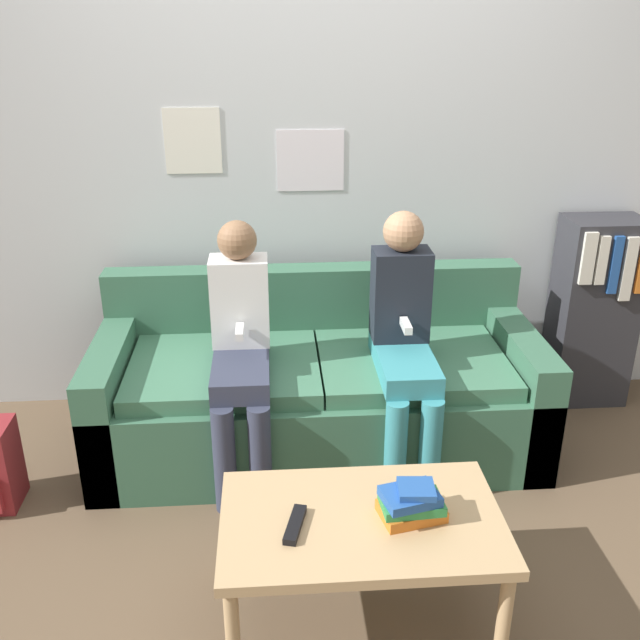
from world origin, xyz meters
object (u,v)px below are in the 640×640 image
(couch, at_px, (318,391))
(coffee_table, at_px, (361,529))
(bookshelf, at_px, (593,311))
(person_left, at_px, (241,344))
(tv_remote, at_px, (295,525))
(person_right, at_px, (404,335))

(couch, relative_size, coffee_table, 2.21)
(couch, distance_m, bookshelf, 1.46)
(person_left, height_order, tv_remote, person_left)
(person_right, bearing_deg, tv_remote, -118.39)
(coffee_table, height_order, tv_remote, tv_remote)
(person_right, distance_m, tv_remote, 1.06)
(person_left, relative_size, person_right, 0.98)
(couch, height_order, coffee_table, couch)
(coffee_table, distance_m, tv_remote, 0.22)
(person_right, bearing_deg, person_left, -179.63)
(person_right, bearing_deg, coffee_table, -107.88)
(couch, height_order, bookshelf, bookshelf)
(bookshelf, bearing_deg, couch, -166.95)
(person_right, xyz_separation_m, bookshelf, (1.05, 0.51, -0.13))
(coffee_table, relative_size, bookshelf, 0.93)
(person_right, height_order, tv_remote, person_right)
(tv_remote, bearing_deg, person_left, 115.99)
(couch, distance_m, person_right, 0.53)
(couch, relative_size, tv_remote, 11.17)
(person_right, distance_m, bookshelf, 1.18)
(person_left, relative_size, bookshelf, 1.14)
(bookshelf, bearing_deg, person_left, -163.48)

